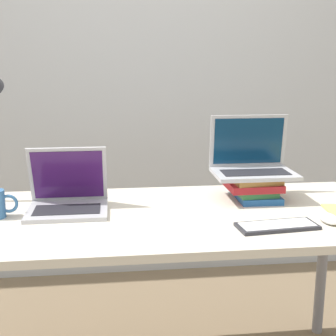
{
  "coord_description": "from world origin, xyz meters",
  "views": [
    {
      "loc": [
        -0.18,
        -1.32,
        1.35
      ],
      "look_at": [
        0.02,
        0.38,
        0.95
      ],
      "focal_mm": 50.0,
      "sensor_mm": 36.0,
      "label": 1
    }
  ],
  "objects": [
    {
      "name": "mouse",
      "position": [
        0.59,
        0.21,
        0.79
      ],
      "size": [
        0.06,
        0.11,
        0.03
      ],
      "color": "white",
      "rests_on": "desk"
    },
    {
      "name": "laptop_on_books",
      "position": [
        0.4,
        0.56,
        0.92
      ],
      "size": [
        0.34,
        0.23,
        0.24
      ],
      "color": "#B2B2B7",
      "rests_on": "book_stack"
    },
    {
      "name": "wall_back",
      "position": [
        0.0,
        1.53,
        1.35
      ],
      "size": [
        8.0,
        0.05,
        2.7
      ],
      "color": "silver",
      "rests_on": "ground_plane"
    },
    {
      "name": "book_stack",
      "position": [
        0.4,
        0.54,
        0.82
      ],
      "size": [
        0.22,
        0.25,
        0.11
      ],
      "color": "#235693",
      "rests_on": "desk"
    },
    {
      "name": "desk",
      "position": [
        0.0,
        0.38,
        0.7
      ],
      "size": [
        1.76,
        0.77,
        0.77
      ],
      "color": "beige",
      "rests_on": "ground_plane"
    },
    {
      "name": "laptop_left",
      "position": [
        -0.37,
        0.47,
        0.82
      ],
      "size": [
        0.31,
        0.25,
        0.25
      ],
      "color": "#B2B2B7",
      "rests_on": "desk"
    },
    {
      "name": "wireless_keyboard",
      "position": [
        0.38,
        0.18,
        0.78
      ],
      "size": [
        0.29,
        0.14,
        0.01
      ],
      "color": "#28282D",
      "rests_on": "desk"
    }
  ]
}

